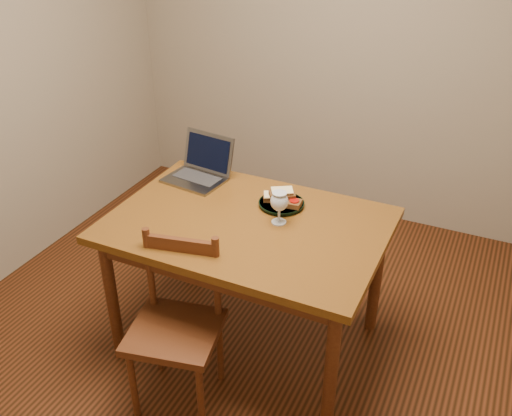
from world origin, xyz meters
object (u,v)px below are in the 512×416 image
at_px(laptop, 201,167).
at_px(chair, 176,319).
at_px(plate, 281,204).
at_px(table, 247,237).
at_px(milk_glass, 279,208).

bearing_deg(laptop, chair, -61.78).
relative_size(plate, laptop, 0.67).
height_order(table, laptop, laptop).
bearing_deg(table, laptop, 143.78).
height_order(milk_glass, laptop, laptop).
height_order(chair, plate, chair).
bearing_deg(plate, laptop, 168.51).
distance_m(chair, plate, 0.77).
bearing_deg(plate, milk_glass, -71.30).
xyz_separation_m(milk_glass, laptop, (-0.57, 0.26, -0.02)).
height_order(table, milk_glass, milk_glass).
xyz_separation_m(table, plate, (0.09, 0.21, 0.10)).
xyz_separation_m(table, chair, (-0.13, -0.47, -0.20)).
bearing_deg(chair, laptop, 99.23).
xyz_separation_m(chair, laptop, (-0.30, 0.78, 0.34)).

